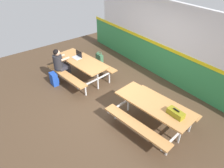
{
  "coord_description": "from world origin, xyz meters",
  "views": [
    {
      "loc": [
        4.06,
        -3.02,
        4.04
      ],
      "look_at": [
        0.0,
        0.06,
        0.55
      ],
      "focal_mm": 33.67,
      "sensor_mm": 36.0,
      "label": 1
    }
  ],
  "objects_px": {
    "laptop_silver": "(77,56)",
    "tote_bag_bright": "(99,58)",
    "student_nearer": "(60,63)",
    "picnic_table_right": "(153,108)",
    "toolbox_grey": "(176,113)",
    "picnic_table_left": "(82,65)",
    "backpack_dark": "(54,79)"
  },
  "relations": [
    {
      "from": "toolbox_grey",
      "to": "tote_bag_bright",
      "type": "distance_m",
      "value": 4.38
    },
    {
      "from": "student_nearer",
      "to": "picnic_table_right",
      "type": "bearing_deg",
      "value": 14.85
    },
    {
      "from": "student_nearer",
      "to": "tote_bag_bright",
      "type": "xyz_separation_m",
      "value": [
        -0.3,
        1.76,
        -0.51
      ]
    },
    {
      "from": "picnic_table_left",
      "to": "picnic_table_right",
      "type": "distance_m",
      "value": 3.03
    },
    {
      "from": "laptop_silver",
      "to": "tote_bag_bright",
      "type": "distance_m",
      "value": 1.35
    },
    {
      "from": "toolbox_grey",
      "to": "tote_bag_bright",
      "type": "relative_size",
      "value": 0.93
    },
    {
      "from": "picnic_table_left",
      "to": "tote_bag_bright",
      "type": "relative_size",
      "value": 4.81
    },
    {
      "from": "picnic_table_left",
      "to": "student_nearer",
      "type": "bearing_deg",
      "value": -119.7
    },
    {
      "from": "picnic_table_right",
      "to": "toolbox_grey",
      "type": "xyz_separation_m",
      "value": [
        0.6,
        0.07,
        0.23
      ]
    },
    {
      "from": "toolbox_grey",
      "to": "backpack_dark",
      "type": "relative_size",
      "value": 0.91
    },
    {
      "from": "picnic_table_left",
      "to": "tote_bag_bright",
      "type": "height_order",
      "value": "picnic_table_left"
    },
    {
      "from": "tote_bag_bright",
      "to": "student_nearer",
      "type": "bearing_deg",
      "value": -80.25
    },
    {
      "from": "picnic_table_left",
      "to": "laptop_silver",
      "type": "relative_size",
      "value": 6.01
    },
    {
      "from": "laptop_silver",
      "to": "toolbox_grey",
      "type": "relative_size",
      "value": 0.86
    },
    {
      "from": "picnic_table_right",
      "to": "student_nearer",
      "type": "relative_size",
      "value": 1.71
    },
    {
      "from": "picnic_table_left",
      "to": "student_nearer",
      "type": "height_order",
      "value": "student_nearer"
    },
    {
      "from": "student_nearer",
      "to": "toolbox_grey",
      "type": "xyz_separation_m",
      "value": [
        3.96,
        0.96,
        0.1
      ]
    },
    {
      "from": "picnic_table_left",
      "to": "backpack_dark",
      "type": "height_order",
      "value": "picnic_table_left"
    },
    {
      "from": "toolbox_grey",
      "to": "backpack_dark",
      "type": "distance_m",
      "value": 4.15
    },
    {
      "from": "picnic_table_right",
      "to": "tote_bag_bright",
      "type": "height_order",
      "value": "picnic_table_right"
    },
    {
      "from": "backpack_dark",
      "to": "toolbox_grey",
      "type": "bearing_deg",
      "value": 18.32
    },
    {
      "from": "picnic_table_right",
      "to": "student_nearer",
      "type": "height_order",
      "value": "student_nearer"
    },
    {
      "from": "picnic_table_left",
      "to": "student_nearer",
      "type": "relative_size",
      "value": 1.71
    },
    {
      "from": "student_nearer",
      "to": "tote_bag_bright",
      "type": "relative_size",
      "value": 2.81
    },
    {
      "from": "toolbox_grey",
      "to": "tote_bag_bright",
      "type": "height_order",
      "value": "toolbox_grey"
    },
    {
      "from": "picnic_table_right",
      "to": "laptop_silver",
      "type": "xyz_separation_m",
      "value": [
        -3.27,
        -0.28,
        0.21
      ]
    },
    {
      "from": "picnic_table_left",
      "to": "toolbox_grey",
      "type": "height_order",
      "value": "toolbox_grey"
    },
    {
      "from": "backpack_dark",
      "to": "laptop_silver",
      "type": "bearing_deg",
      "value": 88.47
    },
    {
      "from": "picnic_table_right",
      "to": "student_nearer",
      "type": "distance_m",
      "value": 3.48
    },
    {
      "from": "laptop_silver",
      "to": "toolbox_grey",
      "type": "height_order",
      "value": "laptop_silver"
    },
    {
      "from": "student_nearer",
      "to": "toolbox_grey",
      "type": "distance_m",
      "value": 4.07
    },
    {
      "from": "picnic_table_right",
      "to": "student_nearer",
      "type": "xyz_separation_m",
      "value": [
        -3.36,
        -0.89,
        0.13
      ]
    }
  ]
}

